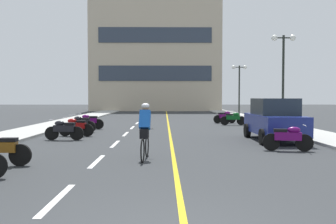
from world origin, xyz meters
The scene contains 28 objects.
ground_plane centered at (0.00, 21.00, 0.00)m, with size 140.00×140.00×0.00m, color #2D3033.
curb_left centered at (-7.20, 24.00, 0.06)m, with size 2.40×72.00×0.12m, color #A8A8A3.
curb_right centered at (7.20, 24.00, 0.06)m, with size 2.40×72.00×0.12m, color #A8A8A3.
lane_dash_0 centered at (-2.00, 2.00, 0.00)m, with size 0.14×2.20×0.01m, color silver.
lane_dash_1 centered at (-2.00, 6.00, 0.00)m, with size 0.14×2.20×0.01m, color silver.
lane_dash_2 centered at (-2.00, 10.00, 0.00)m, with size 0.14×2.20×0.01m, color silver.
lane_dash_3 centered at (-2.00, 14.00, 0.00)m, with size 0.14×2.20×0.01m, color silver.
lane_dash_4 centered at (-2.00, 18.00, 0.00)m, with size 0.14×2.20×0.01m, color silver.
lane_dash_5 centered at (-2.00, 22.00, 0.00)m, with size 0.14×2.20×0.01m, color silver.
lane_dash_6 centered at (-2.00, 26.00, 0.00)m, with size 0.14×2.20×0.01m, color silver.
lane_dash_7 centered at (-2.00, 30.00, 0.00)m, with size 0.14×2.20×0.01m, color silver.
lane_dash_8 centered at (-2.00, 34.00, 0.00)m, with size 0.14×2.20×0.01m, color silver.
lane_dash_9 centered at (-2.00, 38.00, 0.00)m, with size 0.14×2.20×0.01m, color silver.
lane_dash_10 centered at (-2.00, 42.00, 0.00)m, with size 0.14×2.20×0.01m, color silver.
lane_dash_11 centered at (-2.00, 46.00, 0.00)m, with size 0.14×2.20×0.01m, color silver.
centre_line_yellow centered at (0.25, 24.00, 0.00)m, with size 0.12×66.00×0.01m, color gold.
office_building centered at (-1.23, 48.07, 8.50)m, with size 18.03×6.26×17.02m.
street_lamp_mid centered at (7.13, 17.46, 4.10)m, with size 1.46×0.36×5.49m.
street_lamp_far centered at (7.16, 30.63, 3.67)m, with size 1.46×0.36×4.81m.
parked_car_near centered at (4.68, 11.02, 0.92)m, with size 1.94×4.21×1.82m.
motorcycle_2 centered at (4.26, 7.98, 0.47)m, with size 1.69×0.63×0.92m.
motorcycle_3 centered at (-4.39, 11.31, 0.47)m, with size 1.70×0.60×0.92m.
motorcycle_4 centered at (-4.25, 12.90, 0.47)m, with size 1.70×0.60×0.92m.
motorcycle_5 centered at (-4.49, 15.05, 0.47)m, with size 1.65×0.77×0.92m.
motorcycle_6 centered at (-4.44, 16.88, 0.47)m, with size 1.70×0.60×0.92m.
motorcycle_7 centered at (4.59, 19.90, 0.47)m, with size 1.70×0.60×0.92m.
motorcycle_8 centered at (4.35, 21.81, 0.47)m, with size 1.68×0.67×0.92m.
cyclist_rider centered at (-0.62, 6.32, 0.89)m, with size 0.42×1.77×1.71m.
Camera 1 is at (-0.04, -4.70, 1.86)m, focal length 39.48 mm.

